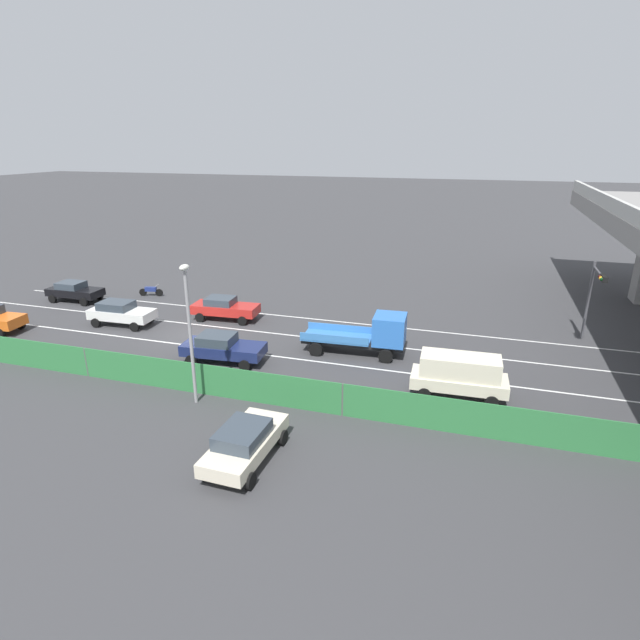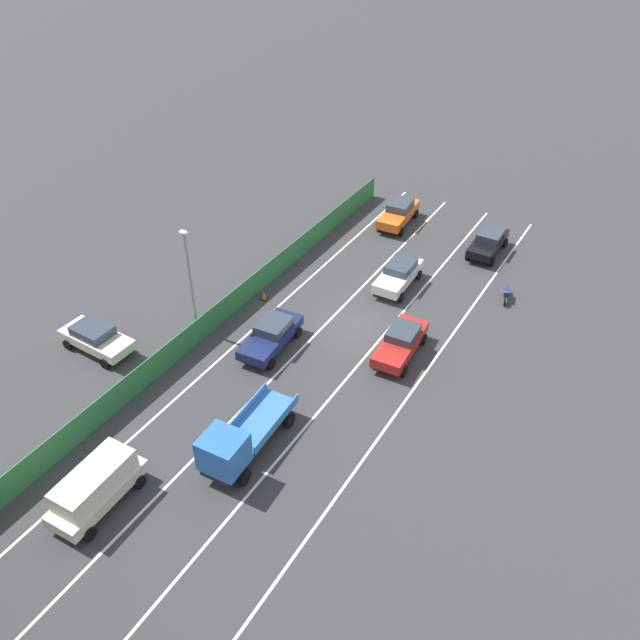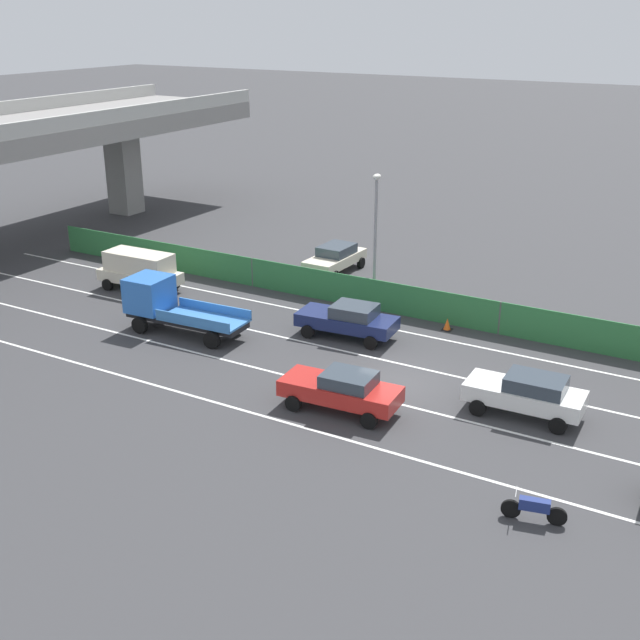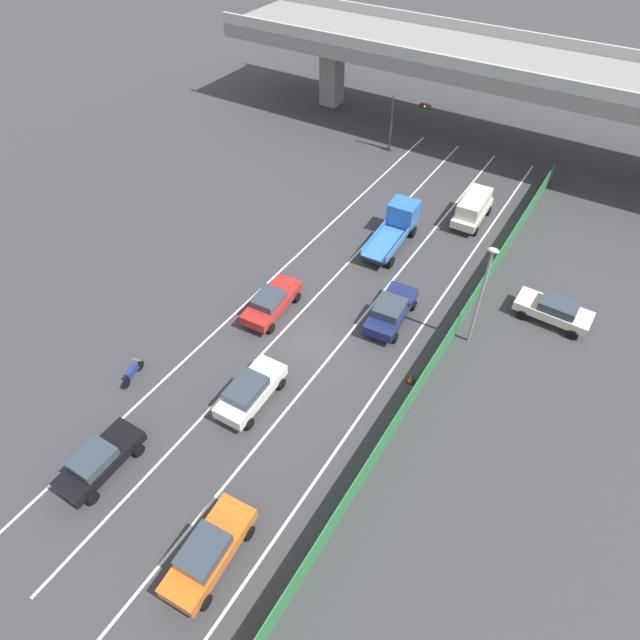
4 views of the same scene
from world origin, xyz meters
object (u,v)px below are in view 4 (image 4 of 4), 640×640
object	(u,v)px
car_van_cream	(473,207)
flatbed_truck_blue	(397,224)
car_sedan_white	(250,391)
traffic_cone	(411,378)
car_sedan_black	(99,460)
parked_sedan_cream	(555,310)
car_sedan_navy	(391,310)
car_taxi_orange	(208,552)
car_sedan_red	(271,302)
traffic_light	(406,114)
street_lamp	(483,288)
motorcycle	(133,372)

from	to	relation	value
car_van_cream	flatbed_truck_blue	size ratio (longest dim) A/B	0.77
car_sedan_white	traffic_cone	distance (m)	8.83
car_sedan_black	parked_sedan_cream	world-z (taller)	parked_sedan_cream
car_sedan_navy	car_taxi_orange	distance (m)	17.06
car_van_cream	car_sedan_red	bearing A→B (deg)	-112.99
traffic_light	car_sedan_red	bearing A→B (deg)	-84.17
car_sedan_black	car_van_cream	bearing A→B (deg)	76.04
car_sedan_white	traffic_cone	xyz separation A→B (m)	(6.65, 5.78, -0.65)
car_van_cream	traffic_cone	distance (m)	17.02
car_sedan_white	flatbed_truck_blue	xyz separation A→B (m)	(-0.01, 17.42, 0.37)
car_sedan_navy	parked_sedan_cream	bearing A→B (deg)	32.51
car_van_cream	car_taxi_orange	size ratio (longest dim) A/B	0.98
car_sedan_red	street_lamp	bearing A→B (deg)	20.62
car_van_cream	car_sedan_white	bearing A→B (deg)	-99.55
car_taxi_orange	motorcycle	size ratio (longest dim) A/B	2.47
car_sedan_navy	flatbed_truck_blue	world-z (taller)	flatbed_truck_blue
motorcycle	street_lamp	size ratio (longest dim) A/B	0.28
car_sedan_red	car_taxi_orange	bearing A→B (deg)	-63.84
motorcycle	traffic_cone	xyz separation A→B (m)	(13.19, 7.97, -0.19)
car_sedan_red	car_sedan_white	distance (m)	6.96
car_sedan_black	car_sedan_red	size ratio (longest dim) A/B	0.91
car_sedan_red	traffic_light	xyz separation A→B (m)	(-2.40, 23.51, 2.67)
car_sedan_black	traffic_light	size ratio (longest dim) A/B	0.87
car_taxi_orange	car_sedan_black	world-z (taller)	car_taxi_orange
motorcycle	parked_sedan_cream	bearing A→B (deg)	42.68
flatbed_truck_blue	traffic_light	size ratio (longest dim) A/B	1.23
car_sedan_navy	car_sedan_red	size ratio (longest dim) A/B	1.01
car_sedan_white	parked_sedan_cream	distance (m)	19.05
car_taxi_orange	car_van_cream	bearing A→B (deg)	89.74
car_van_cream	parked_sedan_cream	world-z (taller)	car_van_cream
motorcycle	traffic_light	distance (m)	32.08
motorcycle	parked_sedan_cream	world-z (taller)	parked_sedan_cream
car_sedan_navy	car_van_cream	bearing A→B (deg)	88.72
parked_sedan_cream	traffic_light	xyz separation A→B (m)	(-17.46, 14.88, 2.66)
car_van_cream	parked_sedan_cream	size ratio (longest dim) A/B	1.04
parked_sedan_cream	car_van_cream	bearing A→B (deg)	136.65
parked_sedan_cream	flatbed_truck_blue	bearing A→B (deg)	167.84
car_sedan_navy	parked_sedan_cream	distance (m)	10.00
flatbed_truck_blue	street_lamp	bearing A→B (deg)	-40.10
car_sedan_white	parked_sedan_cream	size ratio (longest dim) A/B	0.99
car_van_cream	traffic_light	xyz separation A→B (m)	(-9.32, 7.20, 2.35)
car_sedan_black	motorcycle	distance (m)	5.71
car_van_cream	traffic_light	distance (m)	12.01
car_taxi_orange	car_sedan_navy	bearing A→B (deg)	90.51
car_taxi_orange	car_sedan_white	distance (m)	8.42
car_van_cream	car_sedan_red	size ratio (longest dim) A/B	0.99
car_sedan_red	motorcycle	bearing A→B (deg)	-112.10
flatbed_truck_blue	traffic_light	bearing A→B (deg)	114.14
street_lamp	motorcycle	bearing A→B (deg)	-139.35
car_taxi_orange	flatbed_truck_blue	distance (m)	25.28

